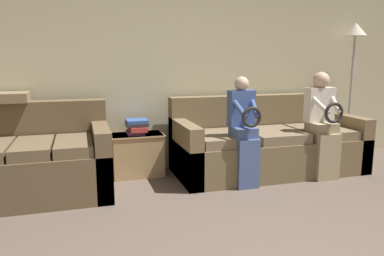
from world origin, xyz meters
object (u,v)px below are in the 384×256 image
object	(u,v)px
child_right_seated	(323,120)
floor_lamp	(354,47)
couch_side	(36,163)
couch_main	(267,145)
side_shelf	(137,154)
child_left_seated	(244,127)
book_stack	(137,126)
throw_pillow	(11,97)

from	to	relation	value
child_right_seated	floor_lamp	distance (m)	1.39
couch_side	child_right_seated	bearing A→B (deg)	-5.86
floor_lamp	couch_side	bearing A→B (deg)	-175.57
couch_main	side_shelf	bearing A→B (deg)	169.85
child_left_seated	book_stack	distance (m)	1.27
couch_side	couch_main	bearing A→B (deg)	1.63
floor_lamp	side_shelf	bearing A→B (deg)	179.15
couch_side	child_right_seated	xyz separation A→B (m)	(3.16, -0.32, 0.34)
couch_side	side_shelf	world-z (taller)	couch_side
couch_main	side_shelf	size ratio (longest dim) A/B	3.76
couch_main	book_stack	world-z (taller)	couch_main
child_right_seated	book_stack	world-z (taller)	child_right_seated
child_right_seated	book_stack	bearing A→B (deg)	161.74
child_left_seated	child_right_seated	size ratio (longest dim) A/B	0.97
book_stack	throw_pillow	distance (m)	1.39
book_stack	floor_lamp	xyz separation A→B (m)	(2.95, -0.04, 0.94)
couch_main	book_stack	xyz separation A→B (m)	(-1.57, 0.28, 0.27)
couch_main	child_right_seated	distance (m)	0.73
child_left_seated	throw_pillow	bearing A→B (deg)	164.17
couch_main	book_stack	size ratio (longest dim) A/B	7.61
side_shelf	throw_pillow	distance (m)	1.51
couch_side	side_shelf	bearing A→B (deg)	18.14
child_left_seated	floor_lamp	distance (m)	2.18
child_left_seated	book_stack	size ratio (longest dim) A/B	3.95
book_stack	floor_lamp	world-z (taller)	floor_lamp
couch_main	couch_side	distance (m)	2.66
floor_lamp	couch_main	bearing A→B (deg)	-170.25
child_left_seated	book_stack	xyz separation A→B (m)	(-1.06, 0.69, -0.06)
book_stack	throw_pillow	xyz separation A→B (m)	(-1.33, -0.01, 0.38)
child_right_seated	side_shelf	world-z (taller)	child_right_seated
child_right_seated	throw_pillow	distance (m)	3.48
couch_side	child_left_seated	distance (m)	2.20
child_right_seated	floor_lamp	xyz separation A→B (m)	(0.88, 0.64, 0.86)
side_shelf	couch_main	bearing A→B (deg)	-10.15
child_right_seated	throw_pillow	world-z (taller)	child_right_seated
side_shelf	floor_lamp	distance (m)	3.22
throw_pillow	book_stack	bearing A→B (deg)	0.30
child_left_seated	floor_lamp	xyz separation A→B (m)	(1.88, 0.64, 0.89)
couch_main	child_left_seated	world-z (taller)	child_left_seated
couch_main	book_stack	distance (m)	1.61
throw_pillow	side_shelf	bearing A→B (deg)	0.26
side_shelf	couch_side	bearing A→B (deg)	-161.86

